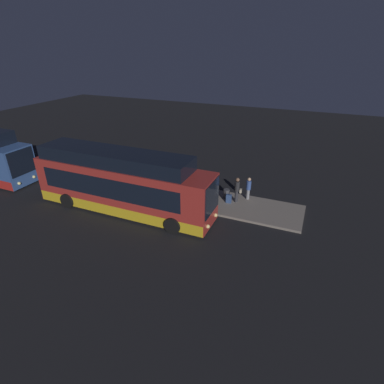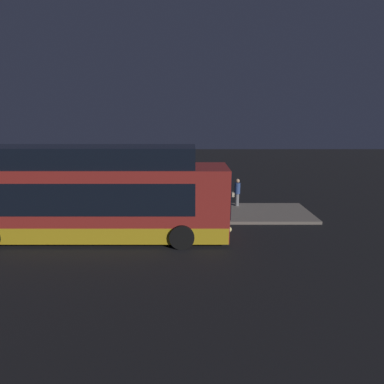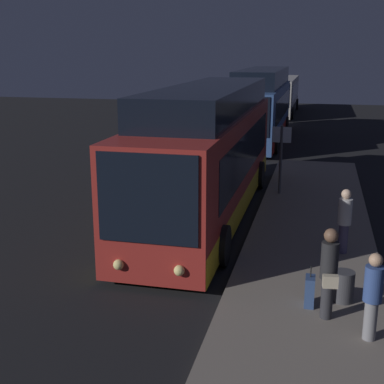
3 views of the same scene
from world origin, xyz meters
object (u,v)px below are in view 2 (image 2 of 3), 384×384
at_px(sign_post, 51,189).
at_px(trash_bin, 212,202).
at_px(passenger_waiting, 164,192).
at_px(bus_lead, 85,198).
at_px(suitcase, 220,206).
at_px(passenger_boarding, 227,192).
at_px(passenger_with_bags, 236,191).

relative_size(sign_post, trash_bin, 3.79).
bearing_deg(sign_post, passenger_waiting, 20.24).
bearing_deg(bus_lead, suitcase, 28.55).
bearing_deg(trash_bin, bus_lead, -145.32).
bearing_deg(passenger_boarding, passenger_with_bags, 133.51).
bearing_deg(passenger_with_bags, trash_bin, -154.35).
height_order(bus_lead, passenger_boarding, bus_lead).
distance_m(passenger_boarding, sign_post, 9.39).
distance_m(bus_lead, trash_bin, 7.34).
distance_m(passenger_waiting, trash_bin, 2.90).
distance_m(passenger_waiting, passenger_with_bags, 4.31).
bearing_deg(trash_bin, suitcase, -60.54).
relative_size(suitcase, trash_bin, 1.33).
height_order(passenger_waiting, trash_bin, passenger_waiting).
relative_size(passenger_waiting, passenger_with_bags, 1.02).
distance_m(passenger_waiting, suitcase, 3.36).
height_order(passenger_waiting, sign_post, sign_post).
relative_size(passenger_boarding, trash_bin, 2.81).
bearing_deg(passenger_waiting, bus_lead, -67.77).
distance_m(suitcase, sign_post, 8.95).
bearing_deg(suitcase, trash_bin, 119.46).
bearing_deg(passenger_with_bags, passenger_boarding, -119.53).
bearing_deg(sign_post, suitcase, 8.45).
bearing_deg(passenger_waiting, passenger_boarding, 52.35).
bearing_deg(passenger_boarding, bus_lead, -68.10).
bearing_deg(bus_lead, passenger_waiting, 53.48).
height_order(bus_lead, passenger_waiting, bus_lead).
height_order(passenger_waiting, passenger_with_bags, passenger_waiting).
bearing_deg(passenger_boarding, suitcase, -61.40).
relative_size(bus_lead, sign_post, 5.03).
height_order(passenger_boarding, passenger_waiting, passenger_boarding).
bearing_deg(trash_bin, sign_post, -166.76).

